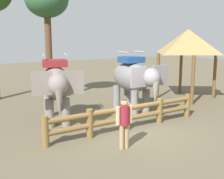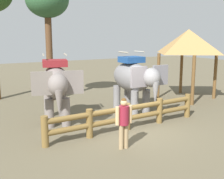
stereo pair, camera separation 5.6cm
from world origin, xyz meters
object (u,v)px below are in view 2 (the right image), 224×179
Objects in this scene: log_fence at (127,115)px; elephant_center at (134,79)px; thatched_shelter at (188,42)px; tourist_woman_in_black at (124,120)px; elephant_near_left at (56,85)px; tree_far_left at (47,2)px.

elephant_center is (1.66, 1.98, 1.02)m from log_fence.
tourist_woman_in_black is at bearing -147.82° from thatched_shelter.
thatched_shelter is at bearing 32.18° from tourist_woman_in_black.
elephant_near_left is 0.53× the size of tree_far_left.
log_fence is 1.05× the size of tree_far_left.
elephant_near_left is at bearing -174.74° from thatched_shelter.
tree_far_left is (-2.55, 4.46, 3.70)m from elephant_center.
elephant_near_left is 3.94m from tourist_woman_in_black.
elephant_near_left is 0.87× the size of thatched_shelter.
log_fence is at bearing -47.87° from elephant_near_left.
log_fence is 1.73× the size of thatched_shelter.
tree_far_left is at bearing 97.90° from log_fence.
tree_far_left is (-0.89, 6.44, 4.72)m from log_fence.
thatched_shelter reaches higher than tourist_woman_in_black.
elephant_center is at bearing 50.09° from log_fence.
tourist_woman_in_black is 8.79m from thatched_shelter.
thatched_shelter reaches higher than elephant_near_left.
elephant_center is (3.70, -0.27, 0.01)m from elephant_near_left.
elephant_near_left is at bearing 103.41° from tourist_woman_in_black.
tree_far_left is at bearing 74.70° from elephant_near_left.
log_fence is 7.25m from thatched_shelter.
tree_far_left reaches higher than tourist_woman_in_black.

